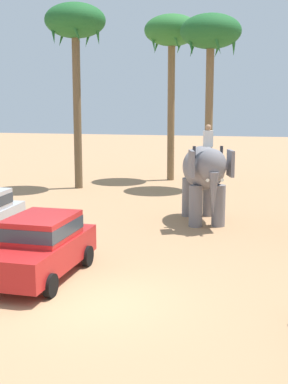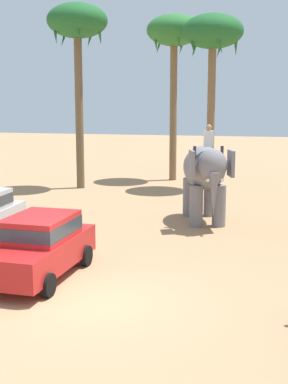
{
  "view_description": "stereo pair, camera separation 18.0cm",
  "coord_description": "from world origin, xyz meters",
  "px_view_note": "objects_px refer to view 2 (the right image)",
  "views": [
    {
      "loc": [
        3.89,
        -11.34,
        4.77
      ],
      "look_at": [
        -0.13,
        6.22,
        1.6
      ],
      "focal_mm": 48.88,
      "sensor_mm": 36.0,
      "label": 1
    },
    {
      "loc": [
        4.07,
        -11.3,
        4.77
      ],
      "look_at": [
        -0.13,
        6.22,
        1.6
      ],
      "focal_mm": 48.88,
      "sensor_mm": 36.0,
      "label": 2
    }
  ],
  "objects_px": {
    "palm_tree_near_hut": "(77,28)",
    "palm_tree_far_back": "(213,37)",
    "car_sedan_foreground": "(40,244)",
    "palm_tree_behind_elephant": "(174,36)",
    "elephant_with_mahout": "(205,173)"
  },
  "relations": [
    {
      "from": "palm_tree_near_hut",
      "to": "elephant_with_mahout",
      "type": "bearing_deg",
      "value": -41.16
    },
    {
      "from": "elephant_with_mahout",
      "to": "palm_tree_far_back",
      "type": "xyz_separation_m",
      "value": [
        -0.7,
        8.04,
        6.01
      ]
    },
    {
      "from": "palm_tree_near_hut",
      "to": "palm_tree_far_back",
      "type": "distance_m",
      "value": 7.1
    },
    {
      "from": "car_sedan_foreground",
      "to": "palm_tree_far_back",
      "type": "relative_size",
      "value": 0.45
    },
    {
      "from": "car_sedan_foreground",
      "to": "palm_tree_near_hut",
      "type": "relative_size",
      "value": 0.42
    },
    {
      "from": "car_sedan_foreground",
      "to": "palm_tree_far_back",
      "type": "xyz_separation_m",
      "value": [
        2.86,
        15.56,
        7.07
      ]
    },
    {
      "from": "palm_tree_near_hut",
      "to": "palm_tree_behind_elephant",
      "type": "bearing_deg",
      "value": 42.54
    },
    {
      "from": "car_sedan_foreground",
      "to": "palm_tree_near_hut",
      "type": "xyz_separation_m",
      "value": [
        -4.09,
        14.21,
        7.6
      ]
    },
    {
      "from": "palm_tree_behind_elephant",
      "to": "palm_tree_far_back",
      "type": "distance_m",
      "value": 3.73
    },
    {
      "from": "palm_tree_behind_elephant",
      "to": "palm_tree_far_back",
      "type": "xyz_separation_m",
      "value": [
        2.53,
        -2.7,
        -0.42
      ]
    },
    {
      "from": "car_sedan_foreground",
      "to": "palm_tree_behind_elephant",
      "type": "distance_m",
      "value": 19.75
    },
    {
      "from": "palm_tree_behind_elephant",
      "to": "palm_tree_near_hut",
      "type": "height_order",
      "value": "palm_tree_near_hut"
    },
    {
      "from": "palm_tree_near_hut",
      "to": "palm_tree_far_back",
      "type": "bearing_deg",
      "value": 11.0
    },
    {
      "from": "car_sedan_foreground",
      "to": "palm_tree_far_back",
      "type": "bearing_deg",
      "value": 79.59
    },
    {
      "from": "palm_tree_near_hut",
      "to": "car_sedan_foreground",
      "type": "bearing_deg",
      "value": -73.94
    }
  ]
}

